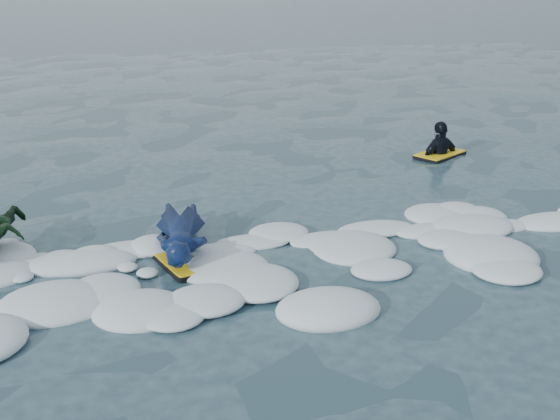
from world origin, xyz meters
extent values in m
plane|color=#172938|center=(0.00, 0.00, 0.00)|extent=(120.00, 120.00, 0.00)
cube|color=black|center=(-1.45, 1.25, 0.04)|extent=(0.99, 1.33, 0.06)
cube|color=yellow|center=(-1.45, 1.25, 0.08)|extent=(0.96, 1.30, 0.02)
imported|color=navy|center=(-1.45, 1.50, 0.26)|extent=(0.85, 1.85, 0.43)
cube|color=black|center=(3.69, 4.91, 0.04)|extent=(1.15, 1.00, 0.05)
cube|color=yellow|center=(3.69, 4.91, 0.07)|extent=(1.13, 0.97, 0.02)
imported|color=black|center=(3.69, 4.91, -0.09)|extent=(0.96, 0.61, 1.52)
camera|label=1|loc=(-2.11, -6.71, 3.54)|focal=45.00mm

